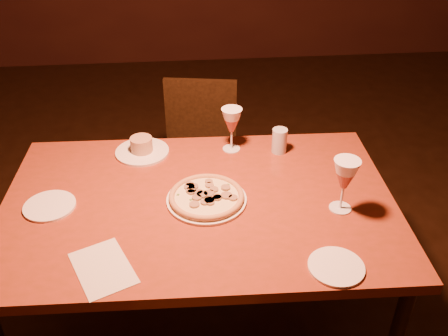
{
  "coord_description": "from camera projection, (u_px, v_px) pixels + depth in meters",
  "views": [
    {
      "loc": [
        -0.28,
        -1.3,
        1.87
      ],
      "look_at": [
        -0.14,
        0.2,
        0.87
      ],
      "focal_mm": 40.0,
      "sensor_mm": 36.0,
      "label": 1
    }
  ],
  "objects": [
    {
      "name": "dining_table",
      "position": [
        199.0,
        215.0,
        1.86
      ],
      "size": [
        1.46,
        0.96,
        0.77
      ],
      "rotation": [
        0.0,
        0.0,
        -0.03
      ],
      "color": "maroon",
      "rests_on": "floor"
    },
    {
      "name": "chair_far",
      "position": [
        199.0,
        149.0,
        2.72
      ],
      "size": [
        0.45,
        0.45,
        0.81
      ],
      "rotation": [
        0.0,
        0.0,
        -0.17
      ],
      "color": "black",
      "rests_on": "floor"
    },
    {
      "name": "pizza_plate",
      "position": [
        207.0,
        197.0,
        1.81
      ],
      "size": [
        0.29,
        0.29,
        0.03
      ],
      "color": "white",
      "rests_on": "dining_table"
    },
    {
      "name": "ramekin_saucer",
      "position": [
        142.0,
        148.0,
        2.08
      ],
      "size": [
        0.22,
        0.22,
        0.07
      ],
      "color": "white",
      "rests_on": "dining_table"
    },
    {
      "name": "wine_glass_far",
      "position": [
        232.0,
        130.0,
        2.07
      ],
      "size": [
        0.09,
        0.09,
        0.19
      ],
      "primitive_type": null,
      "color": "#A34D43",
      "rests_on": "dining_table"
    },
    {
      "name": "wine_glass_right",
      "position": [
        344.0,
        185.0,
        1.73
      ],
      "size": [
        0.09,
        0.09,
        0.2
      ],
      "primitive_type": null,
      "color": "#A34D43",
      "rests_on": "dining_table"
    },
    {
      "name": "water_tumbler",
      "position": [
        279.0,
        141.0,
        2.08
      ],
      "size": [
        0.06,
        0.06,
        0.11
      ],
      "primitive_type": "cylinder",
      "color": "silver",
      "rests_on": "dining_table"
    },
    {
      "name": "side_plate_left",
      "position": [
        50.0,
        206.0,
        1.79
      ],
      "size": [
        0.18,
        0.18,
        0.01
      ],
      "primitive_type": "cylinder",
      "color": "white",
      "rests_on": "dining_table"
    },
    {
      "name": "side_plate_near",
      "position": [
        336.0,
        267.0,
        1.53
      ],
      "size": [
        0.17,
        0.17,
        0.01
      ],
      "primitive_type": "cylinder",
      "color": "white",
      "rests_on": "dining_table"
    },
    {
      "name": "menu_card",
      "position": [
        103.0,
        268.0,
        1.53
      ],
      "size": [
        0.24,
        0.27,
        0.0
      ],
      "primitive_type": "cube",
      "rotation": [
        0.0,
        0.0,
        0.43
      ],
      "color": "beige",
      "rests_on": "dining_table"
    }
  ]
}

